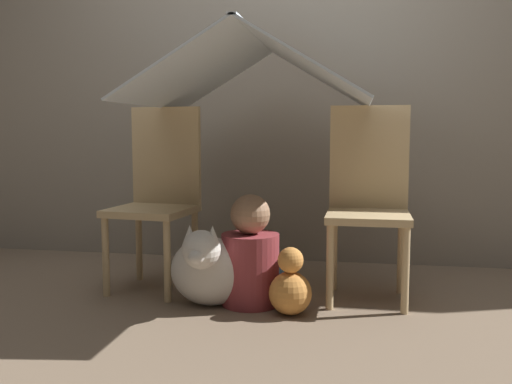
# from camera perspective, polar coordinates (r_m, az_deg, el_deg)

# --- Properties ---
(ground_plane) EXTENTS (8.80, 8.80, 0.00)m
(ground_plane) POSITION_cam_1_polar(r_m,az_deg,el_deg) (2.75, -0.91, -11.68)
(ground_plane) COLOR #7A6651
(wall_back) EXTENTS (7.00, 0.05, 2.50)m
(wall_back) POSITION_cam_1_polar(r_m,az_deg,el_deg) (3.73, 2.38, 12.43)
(wall_back) COLOR gray
(wall_back) RESTS_ON ground_plane
(chair_left) EXTENTS (0.45, 0.45, 0.97)m
(chair_left) POSITION_cam_1_polar(r_m,az_deg,el_deg) (3.10, -9.75, 0.04)
(chair_left) COLOR #D1B27F
(chair_left) RESTS_ON ground_plane
(chair_right) EXTENTS (0.40, 0.40, 0.97)m
(chair_right) POSITION_cam_1_polar(r_m,az_deg,el_deg) (2.91, 11.18, -0.36)
(chair_right) COLOR #D1B27F
(chair_right) RESTS_ON ground_plane
(sheet_canopy) EXTENTS (1.12, 1.11, 0.34)m
(sheet_canopy) POSITION_cam_1_polar(r_m,az_deg,el_deg) (2.87, 0.00, 12.16)
(sheet_canopy) COLOR silver
(person_front) EXTENTS (0.28, 0.28, 0.54)m
(person_front) POSITION_cam_1_polar(r_m,az_deg,el_deg) (2.77, -0.48, -6.61)
(person_front) COLOR maroon
(person_front) RESTS_ON ground_plane
(dog) EXTENTS (0.38, 0.39, 0.42)m
(dog) POSITION_cam_1_polar(r_m,az_deg,el_deg) (2.75, -4.81, -7.51)
(dog) COLOR silver
(dog) RESTS_ON ground_plane
(floor_cushion) EXTENTS (0.34, 0.27, 0.10)m
(floor_cushion) POSITION_cam_1_polar(r_m,az_deg,el_deg) (3.07, -0.63, -8.79)
(floor_cushion) COLOR #4C7FB2
(floor_cushion) RESTS_ON ground_plane
(plush_toy) EXTENTS (0.20, 0.20, 0.31)m
(plush_toy) POSITION_cam_1_polar(r_m,az_deg,el_deg) (2.65, 3.46, -9.50)
(plush_toy) COLOR #D88C3F
(plush_toy) RESTS_ON ground_plane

